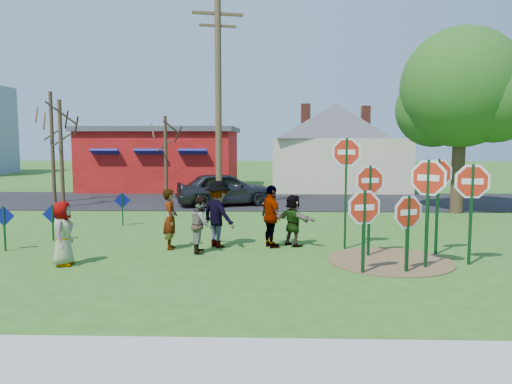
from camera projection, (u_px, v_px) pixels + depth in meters
ground at (220, 251)px, 14.00m from camera, size 120.00×120.00×0.00m
sidewalk at (166, 366)px, 6.83m from camera, size 22.00×1.80×0.08m
road at (243, 201)px, 25.43m from camera, size 120.00×7.50×0.04m
dirt_patch at (390, 261)px, 12.86m from camera, size 3.20×3.20×0.03m
red_building at (163, 158)px, 31.85m from camera, size 9.40×7.69×3.90m
cream_house at (336, 143)px, 31.41m from camera, size 9.40×9.40×6.50m
stop_sign_a at (364, 214)px, 11.53m from camera, size 1.07×0.30×2.12m
stop_sign_b at (346, 164)px, 14.09m from camera, size 1.11×0.09×3.33m
stop_sign_c at (428, 189)px, 11.99m from camera, size 0.98×0.72×2.81m
stop_sign_d at (438, 182)px, 13.44m from camera, size 1.05×0.18×2.75m
stop_sign_e at (408, 218)px, 11.63m from camera, size 0.98×0.48×1.98m
stop_sign_f at (472, 189)px, 12.34m from camera, size 1.16×0.16×2.68m
stop_sign_g at (370, 190)px, 13.22m from camera, size 1.06×0.22×2.59m
blue_diamond_b at (4, 223)px, 13.99m from camera, size 0.57×0.11×1.28m
blue_diamond_c at (53, 218)px, 15.42m from camera, size 0.59×0.10×1.13m
blue_diamond_d at (122, 205)px, 18.09m from camera, size 0.55×0.21×1.22m
person_a at (63, 233)px, 12.36m from camera, size 0.58×0.83×1.62m
person_b at (170, 219)px, 14.25m from camera, size 0.51×0.69×1.73m
person_c at (201, 224)px, 13.83m from camera, size 0.66×0.81×1.56m
person_d at (218, 214)px, 14.51m from camera, size 1.39×1.40×1.94m
person_e at (271, 216)px, 14.43m from camera, size 0.87×1.15×1.82m
person_f at (293, 220)px, 14.66m from camera, size 1.28×1.35×1.52m
suv at (225, 189)px, 23.51m from camera, size 4.92×3.13×1.56m
utility_pole at (218, 101)px, 22.11m from camera, size 2.20×0.71×9.20m
leafy_tree at (464, 94)px, 20.87m from camera, size 5.50×5.02×7.81m
bare_tree_west at (52, 131)px, 24.36m from camera, size 1.80×1.80×5.46m
bare_tree_east at (166, 145)px, 26.07m from camera, size 1.80×1.80×4.37m
bare_tree_mid at (61, 138)px, 22.66m from camera, size 1.80×1.80×4.93m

